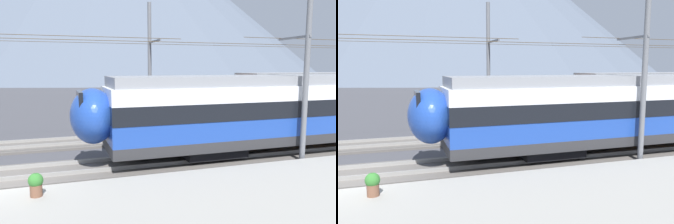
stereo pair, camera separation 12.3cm
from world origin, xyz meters
The scene contains 7 objects.
ground_plane centered at (0.00, 0.00, 0.00)m, with size 400.00×400.00×0.00m, color #424247.
track_near centered at (0.00, 1.31, 0.07)m, with size 120.00×3.00×0.28m.
track_far centered at (0.00, 6.53, 0.07)m, with size 120.00×3.00×0.28m.
train_near_platform centered at (15.33, 1.31, 2.22)m, with size 25.84×3.03×4.27m.
catenary_mast_mid centered at (12.09, -0.39, 4.14)m, with size 38.24×2.12×8.05m.
catenary_mast_far_side centered at (7.62, 8.64, 4.29)m, with size 38.24×2.56×8.31m.
potted_plant_platform_edge centered at (1.11, -1.80, 0.72)m, with size 0.45×0.45×0.73m.
Camera 1 is at (1.84, -12.49, 4.26)m, focal length 36.02 mm.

